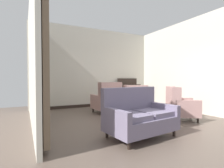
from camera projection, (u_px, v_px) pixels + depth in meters
ground at (139, 122)px, 4.79m from camera, size 9.02×9.02×0.00m
wall_back at (96, 68)px, 7.61m from camera, size 5.41×0.08×3.37m
wall_left at (32, 60)px, 4.42m from camera, size 0.08×4.51×3.37m
wall_right at (180, 66)px, 6.78m from camera, size 0.08×4.51×3.37m
baseboard_back at (96, 105)px, 7.61m from camera, size 5.25×0.03×0.12m
window_with_curtains at (39, 64)px, 3.51m from camera, size 0.12×1.99×2.68m
coffee_table at (136, 106)px, 5.01m from camera, size 0.84×0.84×0.52m
porcelain_vase at (134, 97)px, 5.04m from camera, size 0.16×0.16×0.33m
settee at (139, 117)px, 3.61m from camera, size 1.51×1.03×1.01m
armchair_near_window at (107, 100)px, 6.05m from camera, size 0.86×0.95×1.08m
armchair_far_left at (180, 106)px, 5.02m from camera, size 1.06×1.05×0.97m
armchair_beside_settee at (134, 100)px, 6.29m from camera, size 1.05×1.03×0.97m
side_table at (147, 99)px, 6.80m from camera, size 0.48×0.48×0.70m
sideboard at (129, 93)px, 8.07m from camera, size 1.04×0.37×1.22m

